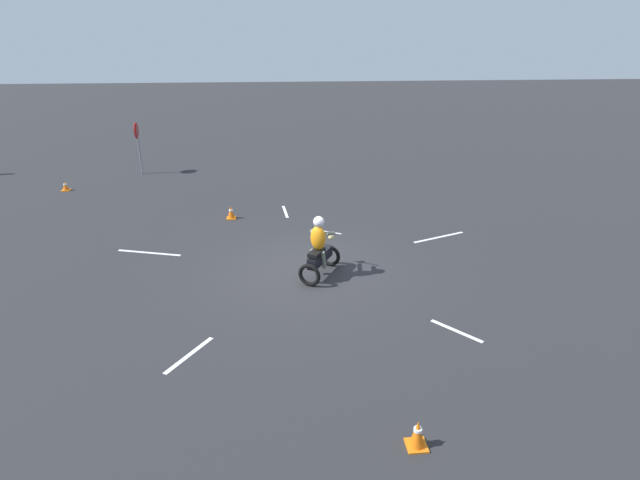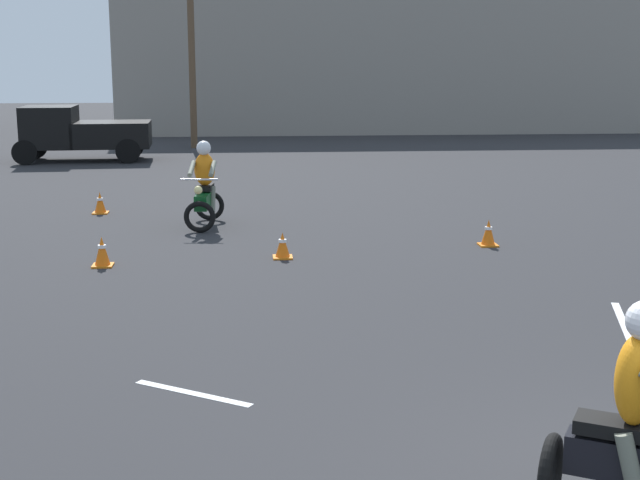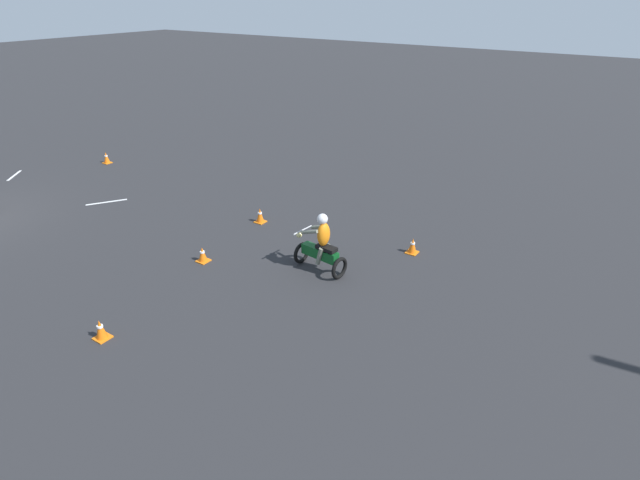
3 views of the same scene
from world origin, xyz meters
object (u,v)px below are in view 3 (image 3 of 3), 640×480
at_px(traffic_cone_mid_left, 101,330).
at_px(traffic_cone_mid_center, 203,255).
at_px(traffic_cone_near_left, 106,158).
at_px(traffic_cone_far_center, 413,246).
at_px(motorcycle_rider_background, 321,246).
at_px(traffic_cone_far_right, 260,216).

bearing_deg(traffic_cone_mid_left, traffic_cone_mid_center, -169.53).
distance_m(traffic_cone_near_left, traffic_cone_far_center, 14.30).
bearing_deg(traffic_cone_mid_left, traffic_cone_far_center, 151.75).
bearing_deg(traffic_cone_near_left, motorcycle_rider_background, 78.92).
distance_m(traffic_cone_far_right, traffic_cone_far_center, 4.99).
height_order(traffic_cone_mid_left, traffic_cone_far_center, traffic_cone_mid_left).
height_order(traffic_cone_near_left, traffic_cone_far_center, traffic_cone_near_left).
relative_size(traffic_cone_mid_center, traffic_cone_far_right, 0.90).
height_order(traffic_cone_near_left, traffic_cone_far_right, traffic_cone_near_left).
bearing_deg(traffic_cone_near_left, traffic_cone_mid_center, 68.29).
bearing_deg(traffic_cone_mid_center, motorcycle_rider_background, 114.95).
distance_m(traffic_cone_mid_left, traffic_cone_far_right, 6.56).
height_order(motorcycle_rider_background, traffic_cone_far_right, motorcycle_rider_background).
height_order(motorcycle_rider_background, traffic_cone_mid_left, motorcycle_rider_background).
bearing_deg(traffic_cone_mid_center, traffic_cone_mid_left, 10.47).
xyz_separation_m(traffic_cone_near_left, traffic_cone_far_center, (0.22, 14.30, -0.01)).
bearing_deg(traffic_cone_far_right, traffic_cone_mid_center, 6.94).
relative_size(traffic_cone_mid_left, traffic_cone_far_center, 1.03).
distance_m(traffic_cone_mid_center, traffic_cone_mid_left, 3.68).
relative_size(motorcycle_rider_background, traffic_cone_mid_left, 3.55).
xyz_separation_m(traffic_cone_near_left, traffic_cone_mid_left, (7.49, 10.39, -0.01)).
relative_size(traffic_cone_near_left, traffic_cone_far_center, 1.05).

